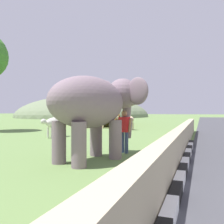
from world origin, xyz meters
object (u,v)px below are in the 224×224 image
(elephant, at_px, (96,104))
(cow_mid, at_px, (128,120))
(cow_near, at_px, (55,123))
(cow_far, at_px, (108,119))
(person_handler, at_px, (124,129))
(bus_orange, at_px, (107,107))

(elephant, relative_size, cow_mid, 2.42)
(cow_near, relative_size, cow_far, 1.09)
(cow_mid, bearing_deg, person_handler, -164.38)
(cow_near, bearing_deg, bus_orange, 7.47)
(cow_far, bearing_deg, person_handler, -156.17)
(cow_near, bearing_deg, person_handler, -124.75)
(person_handler, bearing_deg, cow_mid, 15.62)
(bus_orange, height_order, cow_far, bus_orange)
(cow_near, height_order, cow_far, same)
(elephant, distance_m, bus_orange, 20.36)
(bus_orange, height_order, cow_near, bus_orange)
(elephant, distance_m, cow_mid, 13.02)
(elephant, bearing_deg, person_handler, -19.60)
(cow_near, bearing_deg, elephant, -136.49)
(bus_orange, distance_m, cow_near, 13.79)
(cow_far, bearing_deg, cow_near, 177.54)
(cow_mid, relative_size, cow_far, 0.95)
(bus_orange, xyz_separation_m, cow_mid, (-6.39, -4.40, -1.21))
(person_handler, distance_m, cow_far, 13.35)
(cow_near, distance_m, cow_mid, 7.69)
(elephant, distance_m, cow_far, 14.59)
(elephant, relative_size, bus_orange, 0.39)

